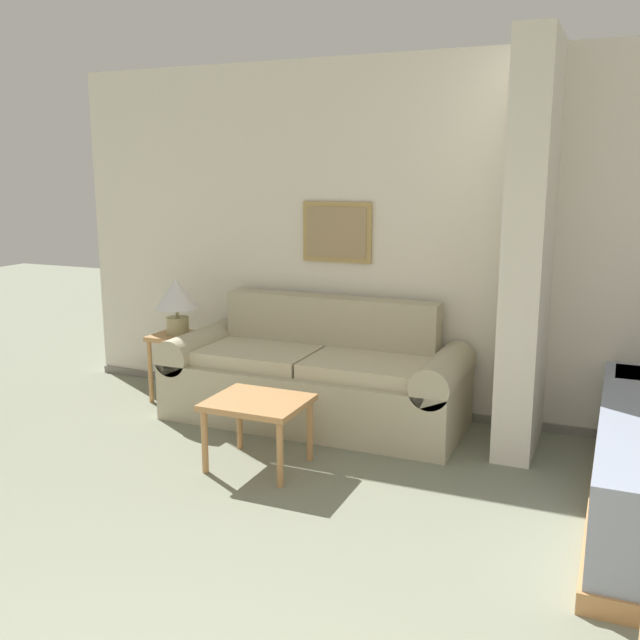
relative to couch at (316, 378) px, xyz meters
The scene contains 6 objects.
wall_back 1.50m from the couch, 24.94° to the left, with size 6.60×0.16×2.60m.
wall_partition_pillar 1.74m from the couch, ahead, with size 0.24×0.74×2.60m.
couch is the anchor object (origin of this frame).
coffee_table 0.92m from the couch, 89.12° to the right, with size 0.58×0.50×0.43m.
side_table 1.20m from the couch, behind, with size 0.38×0.38×0.53m.
table_lamp 1.29m from the couch, behind, with size 0.34×0.34×0.44m.
Camera 1 is at (0.95, -0.63, 1.79)m, focal length 40.00 mm.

